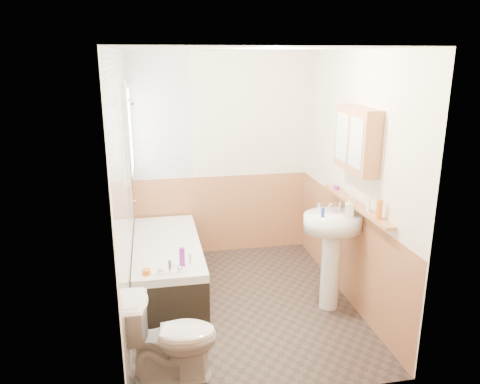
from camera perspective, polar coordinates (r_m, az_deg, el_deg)
name	(u,v)px	position (r m, az deg, el deg)	size (l,w,h in m)	color
floor	(243,304)	(4.93, 0.34, -13.44)	(2.80, 2.80, 0.00)	#2C231F
ceiling	(243,49)	(4.28, 0.40, 17.05)	(2.80, 2.80, 0.00)	white
wall_back	(221,156)	(5.79, -2.37, 4.39)	(2.20, 0.02, 2.50)	#F0E8C6
wall_front	(284,242)	(3.14, 5.43, -6.09)	(2.20, 0.02, 2.50)	#F0E8C6
wall_left	(123,192)	(4.37, -14.06, -0.06)	(0.02, 2.80, 2.50)	#F0E8C6
wall_right	(352,181)	(4.78, 13.54, 1.36)	(0.02, 2.80, 2.50)	#F0E8C6
wainscot_right	(346,250)	(5.01, 12.74, -6.97)	(0.01, 2.80, 1.00)	#B7784B
wainscot_front	(281,338)	(3.51, 4.99, -17.33)	(2.20, 0.01, 1.00)	#B7784B
wainscot_back	(222,214)	(5.97, -2.26, -2.72)	(2.20, 0.01, 1.00)	#B7784B
tile_cladding_left	(126,192)	(4.37, -13.77, -0.04)	(0.01, 2.80, 2.50)	white
tile_return_back	(159,117)	(5.62, -9.81, 8.98)	(0.75, 0.01, 1.50)	white
window	(129,132)	(5.21, -13.37, 7.10)	(0.03, 0.79, 0.99)	white
bathtub	(168,264)	(5.17, -8.81, -8.70)	(0.70, 1.70, 0.67)	black
shower_riser	(130,135)	(4.70, -13.30, 6.77)	(0.11, 0.08, 1.25)	silver
toilet	(172,338)	(3.82, -8.32, -17.15)	(0.40, 0.71, 0.70)	white
sink	(332,242)	(4.65, 11.14, -5.99)	(0.58, 0.47, 1.11)	white
pine_shelf	(356,204)	(4.57, 13.90, -1.46)	(0.10, 1.37, 0.03)	#B7784B
medicine_cabinet	(357,140)	(4.43, 14.06, 6.20)	(0.17, 0.65, 0.59)	#B7784B
foam_can	(379,209)	(4.15, 16.63, -2.03)	(0.05, 0.05, 0.17)	orange
green_bottle	(369,200)	(4.30, 15.49, -0.99)	(0.04, 0.04, 0.21)	silver
black_jar	(337,188)	(4.97, 11.70, 0.54)	(0.06, 0.06, 0.04)	purple
soap_bottle	(349,212)	(4.53, 13.15, -2.35)	(0.08, 0.18, 0.09)	silver
clear_bottle	(323,212)	(4.45, 10.06, -2.46)	(0.03, 0.03, 0.09)	#19339E
blue_gel	(182,257)	(4.48, -7.08, -7.87)	(0.05, 0.03, 0.18)	purple
cream_jar	(147,272)	(4.39, -11.33, -9.54)	(0.08, 0.08, 0.05)	orange
orange_bottle	(190,258)	(4.56, -6.10, -8.01)	(0.03, 0.03, 0.09)	silver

